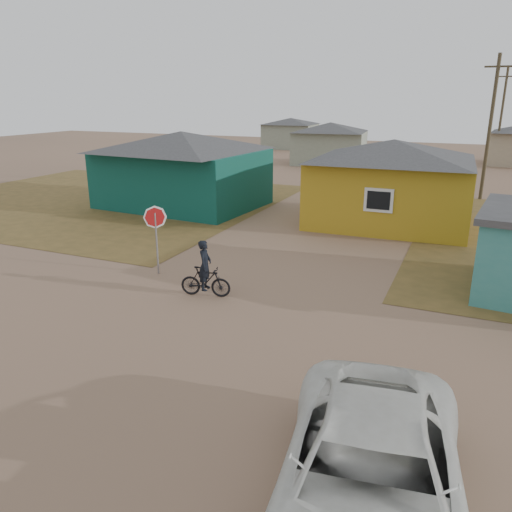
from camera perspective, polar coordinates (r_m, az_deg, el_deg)
The scene contains 11 objects.
ground at distance 12.81m, azimuth -7.23°, elevation -9.10°, with size 120.00×120.00×0.00m, color #85634C.
grass_nw at distance 30.82m, azimuth -17.52°, elevation 6.21°, with size 20.00×18.00×0.00m, color brown.
house_teal at distance 27.64m, azimuth -8.41°, elevation 9.90°, with size 8.93×7.08×4.00m.
house_yellow at distance 24.29m, azimuth 15.19°, elevation 8.28°, with size 7.72×6.76×3.90m.
house_pale_west at distance 45.52m, azimuth 8.42°, elevation 12.69°, with size 7.04×6.15×3.60m.
house_pale_north at distance 59.35m, azimuth 3.95°, elevation 13.89°, with size 6.28×5.81×3.40m.
utility_pole_near at distance 31.79m, azimuth 25.18°, elevation 13.25°, with size 1.40×0.20×8.00m.
utility_pole_far at distance 47.79m, azimuth 26.22°, elevation 14.10°, with size 1.40×0.20×8.00m.
stop_sign at distance 16.84m, azimuth -11.41°, elevation 3.62°, with size 0.75×0.23×2.35m.
cyclist at distance 14.99m, azimuth -5.81°, elevation -2.30°, with size 1.60×0.75×1.74m.
vehicle at distance 7.60m, azimuth 12.94°, elevation -23.78°, with size 2.57×5.58×1.55m, color silver.
Camera 1 is at (5.99, -9.74, 5.76)m, focal length 35.00 mm.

